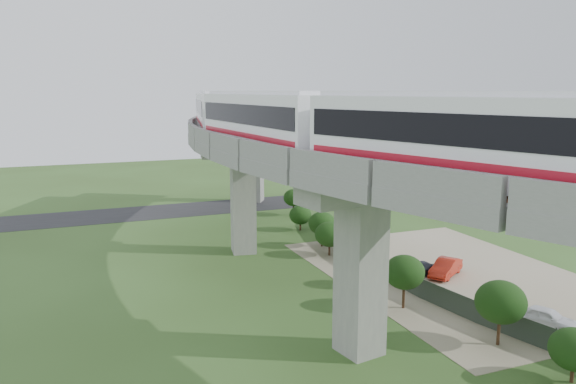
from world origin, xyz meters
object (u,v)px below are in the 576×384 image
Objects in this scene: car_red at (446,267)px; car_dark at (425,268)px; metro_train at (265,115)px; car_white at (547,317)px.

car_red is 1.55m from car_dark.
car_red is (12.83, -5.09, -11.61)m from metro_train.
car_red reaches higher than car_dark.
car_dark is (-1.00, 10.88, -0.08)m from car_white.
metro_train is 17.34× the size of car_white.
metro_train is at bearing 73.84° from car_dark.
car_red is at bearing -115.93° from car_dark.
metro_train is 18.04m from car_red.
car_dark is at bearing -153.52° from car_red.
car_white is 10.11m from car_red.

